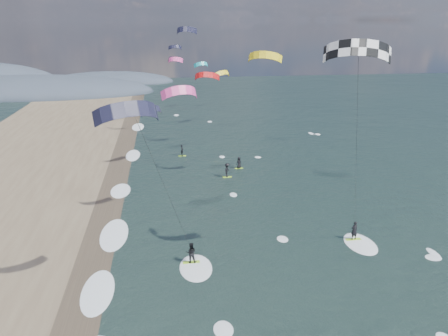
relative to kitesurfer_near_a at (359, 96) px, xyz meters
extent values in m
plane|color=black|center=(-7.40, -5.98, -13.80)|extent=(260.00, 260.00, 0.00)
cube|color=#382D23|center=(-19.40, 4.02, -13.79)|extent=(3.00, 240.00, 0.00)
ellipsoid|color=#3D4756|center=(-47.40, 94.02, -13.80)|extent=(64.00, 24.00, 10.00)
ellipsoid|color=#3D4756|center=(-29.40, 114.02, -13.80)|extent=(40.00, 18.00, 7.00)
cube|color=#9EDB26|center=(3.18, 4.95, -13.77)|extent=(1.40, 0.42, 0.06)
imported|color=black|center=(3.18, 4.95, -12.87)|extent=(0.69, 0.52, 1.73)
ellipsoid|color=white|center=(3.48, 4.15, -13.80)|extent=(2.60, 4.20, 0.12)
cylinder|color=black|center=(1.18, 1.95, -4.61)|extent=(0.02, 0.02, 17.33)
cube|color=#9EDB26|center=(-11.50, 3.08, -13.76)|extent=(1.37, 0.42, 0.06)
imported|color=black|center=(-11.50, 3.08, -12.86)|extent=(0.94, 0.78, 1.74)
ellipsoid|color=white|center=(-11.20, 2.28, -13.80)|extent=(2.60, 4.20, 0.12)
cylinder|color=black|center=(-13.25, 0.08, -6.20)|extent=(0.02, 0.02, 14.38)
cube|color=#9EDB26|center=(-5.61, 22.83, -13.77)|extent=(1.10, 0.35, 0.05)
imported|color=black|center=(-5.61, 22.83, -12.85)|extent=(1.14, 1.34, 1.80)
cube|color=#9EDB26|center=(-3.56, 25.99, -13.77)|extent=(1.10, 0.35, 0.05)
imported|color=black|center=(-3.56, 25.99, -12.98)|extent=(0.88, 0.76, 1.53)
cube|color=#9EDB26|center=(-10.74, 32.70, -13.77)|extent=(1.10, 0.35, 0.05)
imported|color=black|center=(-10.74, 32.70, -12.93)|extent=(0.44, 0.62, 1.63)
ellipsoid|color=white|center=(-18.20, 0.02, -13.80)|extent=(2.40, 5.40, 0.11)
ellipsoid|color=white|center=(-18.20, 9.02, -13.80)|extent=(2.40, 5.40, 0.11)
ellipsoid|color=white|center=(-18.20, 20.02, -13.80)|extent=(2.40, 5.40, 0.11)
ellipsoid|color=white|center=(-18.20, 34.02, -13.80)|extent=(2.40, 5.40, 0.11)
ellipsoid|color=white|center=(-18.20, 52.02, -13.80)|extent=(2.40, 5.40, 0.11)
camera|label=1|loc=(-13.24, -28.06, 4.89)|focal=35.00mm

